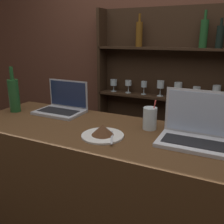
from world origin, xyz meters
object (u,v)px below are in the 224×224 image
laptop_far (196,131)px  water_glass (150,118)px  laptop_near (62,106)px  wine_bottle_green (14,95)px  cake_plate (103,132)px

laptop_far → water_glass: bearing=163.4°
laptop_near → wine_bottle_green: (-0.30, -0.13, 0.07)m
cake_plate → wine_bottle_green: wine_bottle_green is taller
water_glass → wine_bottle_green: size_ratio=0.55×
laptop_far → water_glass: 0.27m
cake_plate → laptop_near: bearing=149.5°
water_glass → wine_bottle_green: 0.95m
water_glass → wine_bottle_green: (-0.95, -0.08, 0.06)m
laptop_far → cake_plate: bearing=-162.8°
laptop_far → wine_bottle_green: size_ratio=1.11×
laptop_near → wine_bottle_green: bearing=-156.3°
laptop_near → water_glass: 0.65m
cake_plate → wine_bottle_green: size_ratio=0.72×
laptop_near → cake_plate: size_ratio=1.42×
cake_plate → water_glass: (0.18, 0.22, 0.04)m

